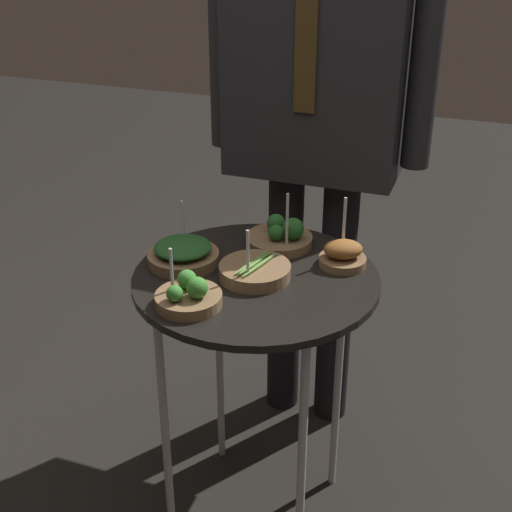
# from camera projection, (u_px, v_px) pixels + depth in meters

# --- Properties ---
(ground_plane) EXTENTS (8.00, 8.00, 0.00)m
(ground_plane) POSITION_uv_depth(u_px,v_px,m) (256.00, 509.00, 1.95)
(ground_plane) COLOR black
(serving_cart) EXTENTS (0.56, 0.56, 0.73)m
(serving_cart) POSITION_uv_depth(u_px,v_px,m) (256.00, 302.00, 1.65)
(serving_cart) COLOR black
(serving_cart) RESTS_ON ground_plane
(bowl_asparagus_front_left) EXTENTS (0.16, 0.16, 0.14)m
(bowl_asparagus_front_left) POSITION_uv_depth(u_px,v_px,m) (256.00, 271.00, 1.60)
(bowl_asparagus_front_left) COLOR brown
(bowl_asparagus_front_left) RESTS_ON serving_cart
(bowl_broccoli_back_right) EXTENTS (0.14, 0.14, 0.12)m
(bowl_broccoli_back_right) POSITION_uv_depth(u_px,v_px,m) (189.00, 296.00, 1.49)
(bowl_broccoli_back_right) COLOR brown
(bowl_broccoli_back_right) RESTS_ON serving_cart
(bowl_spinach_far_rim) EXTENTS (0.17, 0.17, 0.14)m
(bowl_spinach_far_rim) POSITION_uv_depth(u_px,v_px,m) (184.00, 253.00, 1.66)
(bowl_spinach_far_rim) COLOR brown
(bowl_spinach_far_rim) RESTS_ON serving_cart
(bowl_roast_front_center) EXTENTS (0.11, 0.11, 0.16)m
(bowl_roast_front_center) POSITION_uv_depth(u_px,v_px,m) (343.00, 255.00, 1.65)
(bowl_roast_front_center) COLOR brown
(bowl_roast_front_center) RESTS_ON serving_cart
(bowl_broccoli_mid_right) EXTENTS (0.16, 0.16, 0.15)m
(bowl_broccoli_mid_right) POSITION_uv_depth(u_px,v_px,m) (282.00, 236.00, 1.74)
(bowl_broccoli_mid_right) COLOR brown
(bowl_broccoli_mid_right) RESTS_ON serving_cart
(waiter_figure) EXTENTS (0.61, 0.23, 1.65)m
(waiter_figure) POSITION_uv_depth(u_px,v_px,m) (318.00, 89.00, 1.86)
(waiter_figure) COLOR black
(waiter_figure) RESTS_ON ground_plane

